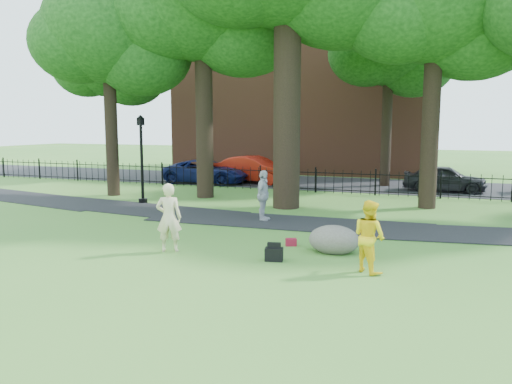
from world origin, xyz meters
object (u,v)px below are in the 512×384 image
at_px(woman, 169,218).
at_px(red_sedan, 254,170).
at_px(man, 369,236).
at_px(lamppost, 142,160).
at_px(boulder, 334,238).

xyz_separation_m(woman, red_sedan, (-3.56, 15.81, -0.15)).
relative_size(man, lamppost, 0.44).
distance_m(lamppost, red_sedan, 9.14).
bearing_deg(lamppost, man, -19.76).
bearing_deg(boulder, woman, -160.43).
height_order(man, lamppost, lamppost).
height_order(man, red_sedan, man).
xyz_separation_m(man, boulder, (-1.14, 1.50, -0.45)).
xyz_separation_m(woman, man, (5.37, 0.00, -0.09)).
height_order(woman, man, woman).
height_order(woman, red_sedan, woman).
bearing_deg(boulder, red_sedan, 118.56).
bearing_deg(man, woman, 39.38).
bearing_deg(man, red_sedan, -21.16).
relative_size(woman, man, 1.10).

